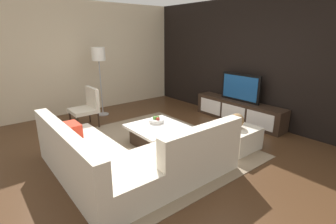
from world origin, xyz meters
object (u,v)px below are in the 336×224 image
(television, at_px, (240,87))
(floor_lamp, at_px, (99,58))
(sectional_couch, at_px, (127,159))
(coffee_table, at_px, (158,135))
(ottoman, at_px, (235,137))
(media_console, at_px, (238,111))
(fruit_bowl, at_px, (156,120))
(decorative_ball, at_px, (237,120))
(accent_chair_near, at_px, (87,105))

(television, height_order, floor_lamp, floor_lamp)
(sectional_couch, xyz_separation_m, coffee_table, (-0.60, 1.00, -0.08))
(television, bearing_deg, floor_lamp, -137.64)
(floor_lamp, bearing_deg, ottoman, 16.78)
(media_console, distance_m, sectional_couch, 3.33)
(television, height_order, ottoman, television)
(sectional_couch, relative_size, fruit_bowl, 8.30)
(sectional_couch, bearing_deg, ottoman, 79.65)
(ottoman, xyz_separation_m, decorative_ball, (0.00, 0.00, 0.33))
(television, height_order, accent_chair_near, television)
(television, bearing_deg, accent_chair_near, -123.67)
(ottoman, height_order, fruit_bowl, fruit_bowl)
(sectional_couch, bearing_deg, decorative_ball, 79.65)
(decorative_ball, bearing_deg, accent_chair_near, -149.80)
(sectional_couch, bearing_deg, floor_lamp, 161.31)
(accent_chair_near, distance_m, decorative_ball, 3.23)
(coffee_table, relative_size, floor_lamp, 0.58)
(floor_lamp, xyz_separation_m, decorative_ball, (3.37, 1.02, -0.91))
(coffee_table, distance_m, accent_chair_near, 1.94)
(fruit_bowl, distance_m, decorative_ball, 1.48)
(television, height_order, fruit_bowl, television)
(sectional_couch, bearing_deg, television, 98.58)
(accent_chair_near, relative_size, floor_lamp, 0.51)
(coffee_table, distance_m, fruit_bowl, 0.30)
(decorative_ball, bearing_deg, media_console, 124.46)
(television, bearing_deg, decorative_ball, -55.55)
(television, distance_m, ottoman, 1.65)
(television, bearing_deg, fruit_bowl, -97.23)
(sectional_couch, height_order, coffee_table, sectional_couch)
(media_console, bearing_deg, coffee_table, -92.49)
(floor_lamp, distance_m, fruit_bowl, 2.44)
(television, bearing_deg, sectional_couch, -81.42)
(fruit_bowl, bearing_deg, television, 82.77)
(coffee_table, height_order, fruit_bowl, fruit_bowl)
(floor_lamp, xyz_separation_m, ottoman, (3.37, 1.02, -1.23))
(coffee_table, relative_size, decorative_ball, 3.88)
(media_console, relative_size, ottoman, 3.22)
(decorative_ball, bearing_deg, floor_lamp, -163.22)
(sectional_couch, xyz_separation_m, floor_lamp, (-3.00, 1.01, 1.15))
(television, relative_size, accent_chair_near, 1.17)
(media_console, relative_size, sectional_couch, 0.97)
(sectional_couch, bearing_deg, media_console, 98.58)
(floor_lamp, bearing_deg, sectional_couch, -18.69)
(coffee_table, bearing_deg, decorative_ball, 46.89)
(ottoman, bearing_deg, sectional_couch, -100.35)
(media_console, xyz_separation_m, sectional_couch, (0.50, -3.29, 0.04))
(media_console, distance_m, floor_lamp, 3.58)
(media_console, bearing_deg, ottoman, -55.54)
(fruit_bowl, bearing_deg, floor_lamp, -177.87)
(coffee_table, height_order, ottoman, ottoman)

